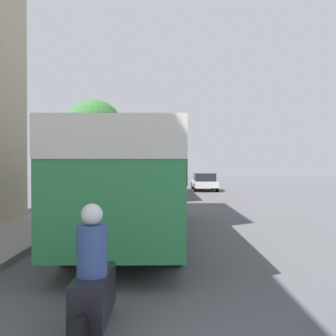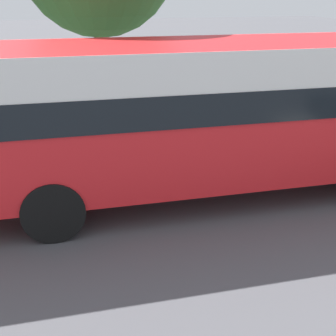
# 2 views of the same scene
# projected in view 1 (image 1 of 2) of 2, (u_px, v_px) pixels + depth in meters

# --- Properties ---
(bus_lead) EXTENTS (2.66, 10.27, 3.04)m
(bus_lead) POSITION_uv_depth(u_px,v_px,m) (134.00, 171.00, 11.33)
(bus_lead) COLOR #2D8447
(bus_lead) RESTS_ON ground_plane
(bus_following) EXTENTS (2.67, 10.22, 2.87)m
(bus_following) POSITION_uv_depth(u_px,v_px,m) (152.00, 168.00, 25.95)
(bus_following) COLOR red
(bus_following) RESTS_ON ground_plane
(bus_third_in_line) EXTENTS (2.66, 11.21, 2.80)m
(bus_third_in_line) POSITION_uv_depth(u_px,v_px,m) (154.00, 167.00, 38.97)
(bus_third_in_line) COLOR silver
(bus_third_in_line) RESTS_ON ground_plane
(motorcycle_behind_lead) EXTENTS (0.38, 2.24, 1.73)m
(motorcycle_behind_lead) POSITION_uv_depth(u_px,v_px,m) (93.00, 289.00, 4.51)
(motorcycle_behind_lead) COLOR black
(motorcycle_behind_lead) RESTS_ON ground_plane
(car_crossing) EXTENTS (1.93, 4.06, 1.41)m
(car_crossing) POSITION_uv_depth(u_px,v_px,m) (204.00, 181.00, 30.29)
(car_crossing) COLOR silver
(car_crossing) RESTS_ON ground_plane
(pedestrian_near_curb) EXTENTS (0.40, 0.40, 1.80)m
(pedestrian_near_curb) POSITION_uv_depth(u_px,v_px,m) (131.00, 173.00, 42.20)
(pedestrian_near_curb) COLOR #232838
(pedestrian_near_curb) RESTS_ON sidewalk
(street_tree) EXTENTS (3.65, 3.65, 6.16)m
(street_tree) POSITION_uv_depth(u_px,v_px,m) (95.00, 129.00, 24.17)
(street_tree) COLOR brown
(street_tree) RESTS_ON sidewalk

